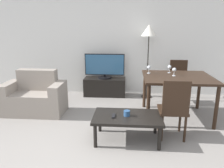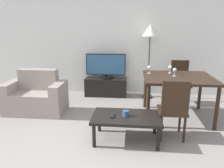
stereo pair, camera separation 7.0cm
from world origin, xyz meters
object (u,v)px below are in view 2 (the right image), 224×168
armchair (36,97)px  coffee_table (126,119)px  cup_white_near (126,113)px  tv_stand (106,87)px  floor_lamp (150,35)px  remote_primary (112,116)px  dining_chair_near (173,107)px  wine_glass_left (170,68)px  wine_glass_right (149,68)px  tv (106,66)px  dining_table (178,81)px  dining_chair_far (180,80)px  wine_glass_center (175,70)px

armchair → coffee_table: bearing=-27.5°
coffee_table → cup_white_near: (-0.01, -0.01, 0.08)m
tv_stand → floor_lamp: (0.98, -0.05, 1.22)m
remote_primary → cup_white_near: bearing=10.9°
dining_chair_near → remote_primary: bearing=-171.8°
wine_glass_left → wine_glass_right: bearing=-170.0°
tv → wine_glass_left: tv is taller
dining_table → dining_chair_far: bearing=75.9°
floor_lamp → cup_white_near: (-0.44, -2.03, -1.01)m
cup_white_near → wine_glass_center: size_ratio=0.61×
armchair → tv: (1.20, 1.15, 0.41)m
wine_glass_left → wine_glass_center: same height
remote_primary → dining_chair_near: bearing=8.2°
floor_lamp → dining_chair_far: bearing=-24.2°
dining_table → remote_primary: 1.45m
tv_stand → cup_white_near: bearing=-75.3°
dining_chair_near → wine_glass_right: (-0.28, 1.03, 0.37)m
dining_chair_far → wine_glass_left: (-0.31, -0.55, 0.37)m
armchair → wine_glass_right: 2.21m
armchair → dining_table: armchair is taller
wine_glass_right → dining_chair_far: bearing=41.8°
dining_chair_near → remote_primary: (-0.85, -0.12, -0.11)m
remote_primary → cup_white_near: (0.19, 0.04, 0.03)m
armchair → coffee_table: (1.76, -0.92, 0.03)m
coffee_table → floor_lamp: size_ratio=0.59×
tv_stand → wine_glass_center: size_ratio=6.61×
cup_white_near → wine_glass_right: wine_glass_right is taller
dining_table → cup_white_near: size_ratio=13.28×
remote_primary → wine_glass_left: (0.96, 1.22, 0.48)m
tv_stand → wine_glass_center: (1.36, -1.14, 0.65)m
cup_white_near → tv_stand: bearing=104.7°
wine_glass_center → wine_glass_right: size_ratio=1.00×
tv_stand → dining_table: size_ratio=0.81×
tv_stand → coffee_table: size_ratio=0.99×
floor_lamp → wine_glass_center: floor_lamp is taller
cup_white_near → coffee_table: bearing=29.2°
tv_stand → wine_glass_left: size_ratio=6.61×
dining_table → floor_lamp: floor_lamp is taller
dining_chair_near → wine_glass_center: (0.14, 0.85, 0.37)m
wine_glass_center → dining_chair_near: bearing=-99.6°
armchair → wine_glass_right: wine_glass_right is taller
dining_chair_far → dining_chair_near: bearing=-104.1°
dining_chair_far → tv: bearing=168.4°
dining_chair_near → dining_chair_far: size_ratio=1.00×
remote_primary → wine_glass_right: (0.57, 1.15, 0.48)m
wine_glass_left → wine_glass_right: same height
dining_table → tv_stand: bearing=140.7°
armchair → wine_glass_left: (2.52, 0.26, 0.56)m
floor_lamp → cup_white_near: bearing=-102.2°
tv_stand → coffee_table: (0.56, -2.07, 0.12)m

